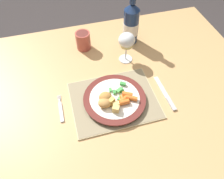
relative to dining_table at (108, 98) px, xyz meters
name	(u,v)px	position (x,y,z in m)	size (l,w,h in m)	color
ground_plane	(109,152)	(0.00, 0.00, -0.66)	(6.00, 6.00, 0.00)	#383333
dining_table	(108,98)	(0.00, 0.00, 0.00)	(1.41, 1.00, 0.74)	tan
placemat	(114,100)	(0.01, -0.08, 0.08)	(0.36, 0.29, 0.01)	#CCB789
dinner_plate	(115,99)	(0.01, -0.08, 0.10)	(0.27, 0.27, 0.02)	white
breaded_croquettes	(105,100)	(-0.04, -0.10, 0.12)	(0.07, 0.08, 0.04)	#B77F3D
green_beans_pile	(119,90)	(0.04, -0.06, 0.11)	(0.08, 0.09, 0.02)	#4CA84C
glazed_carrots	(126,99)	(0.05, -0.11, 0.12)	(0.08, 0.06, 0.02)	orange
fork	(61,110)	(-0.22, -0.07, 0.08)	(0.02, 0.14, 0.01)	silver
table_knife	(166,96)	(0.23, -0.12, 0.08)	(0.02, 0.20, 0.01)	silver
wine_glass	(127,41)	(0.13, 0.15, 0.19)	(0.08, 0.08, 0.16)	silver
bottle	(131,24)	(0.20, 0.29, 0.19)	(0.08, 0.08, 0.28)	navy
roast_potatoes	(113,104)	(-0.01, -0.12, 0.12)	(0.05, 0.08, 0.03)	#DBB256
drinking_cup	(83,40)	(-0.05, 0.30, 0.13)	(0.07, 0.07, 0.09)	#B24C42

